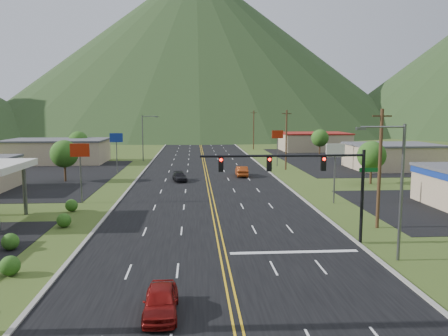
{
  "coord_description": "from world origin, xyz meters",
  "views": [
    {
      "loc": [
        -1.93,
        -17.0,
        9.79
      ],
      "look_at": [
        0.88,
        23.5,
        4.5
      ],
      "focal_mm": 35.0,
      "sensor_mm": 36.0,
      "label": 1
    }
  ],
  "objects": [
    {
      "name": "tree_west_a",
      "position": [
        -20.0,
        45.0,
        3.89
      ],
      "size": [
        3.84,
        3.84,
        5.82
      ],
      "color": "#382314",
      "rests_on": "ground"
    },
    {
      "name": "utility_pole_a",
      "position": [
        13.5,
        18.0,
        5.13
      ],
      "size": [
        1.6,
        0.28,
        10.0
      ],
      "color": "#382314",
      "rests_on": "ground"
    },
    {
      "name": "streetlight_east",
      "position": [
        11.18,
        10.0,
        5.18
      ],
      "size": [
        3.28,
        0.25,
        9.0
      ],
      "color": "#59595E",
      "rests_on": "ground"
    },
    {
      "name": "mountain_n",
      "position": [
        0.0,
        220.0,
        42.5
      ],
      "size": [
        220.0,
        220.0,
        85.0
      ],
      "primitive_type": "cone",
      "color": "#183317",
      "rests_on": "ground"
    },
    {
      "name": "pole_sign_west_b",
      "position": [
        -14.0,
        52.0,
        5.05
      ],
      "size": [
        2.0,
        0.18,
        6.4
      ],
      "color": "#59595E",
      "rests_on": "ground"
    },
    {
      "name": "tree_east_a",
      "position": [
        22.0,
        40.0,
        3.89
      ],
      "size": [
        3.84,
        3.84,
        5.82
      ],
      "color": "#382314",
      "rests_on": "ground"
    },
    {
      "name": "streetlight_west",
      "position": [
        -11.68,
        70.0,
        5.18
      ],
      "size": [
        3.28,
        0.25,
        9.0
      ],
      "color": "#59595E",
      "rests_on": "ground"
    },
    {
      "name": "tree_east_b",
      "position": [
        26.0,
        78.0,
        3.89
      ],
      "size": [
        3.84,
        3.84,
        5.82
      ],
      "color": "#382314",
      "rests_on": "ground"
    },
    {
      "name": "utility_pole_c",
      "position": [
        13.5,
        95.0,
        5.13
      ],
      "size": [
        1.6,
        0.28,
        10.0
      ],
      "color": "#382314",
      "rests_on": "ground"
    },
    {
      "name": "pole_sign_east_b",
      "position": [
        13.0,
        60.0,
        5.05
      ],
      "size": [
        2.0,
        0.18,
        6.4
      ],
      "color": "#59595E",
      "rests_on": "ground"
    },
    {
      "name": "utility_pole_d",
      "position": [
        13.5,
        135.0,
        5.13
      ],
      "size": [
        1.6,
        0.28,
        10.0
      ],
      "color": "#382314",
      "rests_on": "ground"
    },
    {
      "name": "traffic_signal",
      "position": [
        6.48,
        14.0,
        5.33
      ],
      "size": [
        13.1,
        0.43,
        7.0
      ],
      "color": "black",
      "rests_on": "ground"
    },
    {
      "name": "tree_west_b",
      "position": [
        -25.0,
        72.0,
        3.89
      ],
      "size": [
        3.84,
        3.84,
        5.82
      ],
      "color": "#382314",
      "rests_on": "ground"
    },
    {
      "name": "car_red_far",
      "position": [
        5.25,
        47.93,
        0.76
      ],
      "size": [
        1.67,
        4.66,
        1.53
      ],
      "primitive_type": "imported",
      "rotation": [
        0.0,
        0.0,
        3.13
      ],
      "color": "#943510",
      "rests_on": "ground"
    },
    {
      "name": "building_east_mid",
      "position": [
        32.0,
        55.0,
        2.16
      ],
      "size": [
        14.4,
        11.4,
        4.3
      ],
      "color": "tan",
      "rests_on": "ground"
    },
    {
      "name": "pole_sign_east_a",
      "position": [
        13.0,
        28.0,
        5.05
      ],
      "size": [
        2.0,
        0.18,
        6.4
      ],
      "color": "#59595E",
      "rests_on": "ground"
    },
    {
      "name": "building_east_far",
      "position": [
        28.0,
        90.0,
        2.26
      ],
      "size": [
        16.4,
        12.4,
        4.5
      ],
      "color": "tan",
      "rests_on": "ground"
    },
    {
      "name": "pole_sign_west_a",
      "position": [
        -14.0,
        30.0,
        5.05
      ],
      "size": [
        2.0,
        0.18,
        6.4
      ],
      "color": "#59595E",
      "rests_on": "ground"
    },
    {
      "name": "utility_pole_b",
      "position": [
        13.5,
        55.0,
        5.13
      ],
      "size": [
        1.6,
        0.28,
        10.0
      ],
      "color": "#382314",
      "rests_on": "ground"
    },
    {
      "name": "car_dark_mid",
      "position": [
        -3.96,
        43.86,
        0.61
      ],
      "size": [
        2.37,
        4.43,
        1.22
      ],
      "primitive_type": "imported",
      "rotation": [
        0.0,
        0.0,
        0.16
      ],
      "color": "black",
      "rests_on": "ground"
    },
    {
      "name": "building_west_far",
      "position": [
        -28.0,
        68.0,
        2.26
      ],
      "size": [
        18.4,
        11.4,
        4.5
      ],
      "color": "tan",
      "rests_on": "ground"
    },
    {
      "name": "car_red_near",
      "position": [
        -3.58,
        3.15,
        0.69
      ],
      "size": [
        1.69,
        4.07,
        1.38
      ],
      "primitive_type": "imported",
      "rotation": [
        0.0,
        0.0,
        0.01
      ],
      "color": "maroon",
      "rests_on": "ground"
    }
  ]
}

